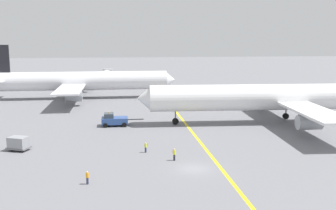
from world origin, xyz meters
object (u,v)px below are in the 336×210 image
(airliner_being_pushed, at_px, (278,98))
(ground_crew_marshaller_foreground, at_px, (146,147))
(gse_container_dolly_flat, at_px, (18,143))
(ground_crew_ramp_agent_by_cones, at_px, (174,154))
(jet_bridge, at_px, (104,75))
(airliner_at_gate_left, at_px, (82,81))
(ground_crew_wing_walker_right, at_px, (87,177))
(pushback_tug, at_px, (114,120))

(airliner_being_pushed, relative_size, ground_crew_marshaller_foreground, 35.75)
(gse_container_dolly_flat, bearing_deg, ground_crew_marshaller_foreground, -10.46)
(ground_crew_ramp_agent_by_cones, xyz_separation_m, jet_bridge, (-12.79, 88.41, 3.04))
(ground_crew_ramp_agent_by_cones, bearing_deg, gse_container_dolly_flat, 160.81)
(airliner_at_gate_left, distance_m, ground_crew_wing_walker_right, 69.21)
(ground_crew_ramp_agent_by_cones, bearing_deg, airliner_being_pushed, 42.19)
(ground_crew_marshaller_foreground, height_order, ground_crew_ramp_agent_by_cones, ground_crew_ramp_agent_by_cones)
(pushback_tug, distance_m, ground_crew_ramp_agent_by_cones, 25.23)
(airliner_at_gate_left, height_order, ground_crew_ramp_agent_by_cones, airliner_at_gate_left)
(airliner_being_pushed, distance_m, ground_crew_wing_walker_right, 47.33)
(airliner_being_pushed, xyz_separation_m, pushback_tug, (-33.33, 1.35, -4.03))
(ground_crew_marshaller_foreground, xyz_separation_m, ground_crew_wing_walker_right, (-7.84, -12.31, 0.02))
(airliner_at_gate_left, xyz_separation_m, ground_crew_marshaller_foreground, (14.31, -56.48, -4.12))
(pushback_tug, distance_m, jet_bridge, 64.92)
(gse_container_dolly_flat, height_order, ground_crew_ramp_agent_by_cones, gse_container_dolly_flat)
(airliner_at_gate_left, distance_m, ground_crew_ramp_agent_by_cones, 63.72)
(pushback_tug, height_order, ground_crew_marshaller_foreground, pushback_tug)
(gse_container_dolly_flat, bearing_deg, airliner_being_pushed, 16.55)
(gse_container_dolly_flat, bearing_deg, ground_crew_wing_walker_right, -53.81)
(gse_container_dolly_flat, bearing_deg, ground_crew_ramp_agent_by_cones, -19.19)
(gse_container_dolly_flat, xyz_separation_m, jet_bridge, (10.46, 80.32, 2.79))
(gse_container_dolly_flat, height_order, ground_crew_wing_walker_right, gse_container_dolly_flat)
(airliner_at_gate_left, bearing_deg, jet_bridge, 79.09)
(airliner_being_pushed, height_order, ground_crew_wing_walker_right, airliner_being_pushed)
(pushback_tug, distance_m, ground_crew_marshaller_foreground, 19.81)
(airliner_being_pushed, height_order, gse_container_dolly_flat, airliner_being_pushed)
(airliner_at_gate_left, height_order, airliner_being_pushed, airliner_being_pushed)
(ground_crew_wing_walker_right, bearing_deg, gse_container_dolly_flat, 126.19)
(airliner_at_gate_left, height_order, pushback_tug, airliner_at_gate_left)
(ground_crew_marshaller_foreground, bearing_deg, ground_crew_ramp_agent_by_cones, -50.02)
(pushback_tug, distance_m, gse_container_dolly_flat, 21.32)
(airliner_being_pushed, bearing_deg, airliner_at_gate_left, 137.85)
(pushback_tug, relative_size, gse_container_dolly_flat, 2.19)
(airliner_being_pushed, bearing_deg, jet_bridge, 119.51)
(ground_crew_wing_walker_right, xyz_separation_m, jet_bridge, (-1.18, 96.22, 3.12))
(airliner_being_pushed, height_order, pushback_tug, airliner_being_pushed)
(jet_bridge, bearing_deg, pushback_tug, -86.39)
(ground_crew_wing_walker_right, xyz_separation_m, ground_crew_ramp_agent_by_cones, (11.61, 7.81, 0.08))
(gse_container_dolly_flat, distance_m, ground_crew_ramp_agent_by_cones, 24.62)
(ground_crew_wing_walker_right, bearing_deg, airliner_being_pushed, 39.75)
(ground_crew_wing_walker_right, bearing_deg, ground_crew_marshaller_foreground, 57.50)
(jet_bridge, bearing_deg, ground_crew_ramp_agent_by_cones, -81.77)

